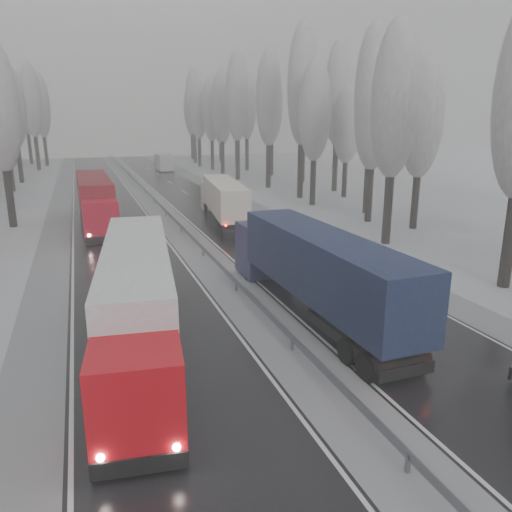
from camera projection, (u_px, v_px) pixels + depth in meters
carriageway_right at (263, 244)px, 39.14m from camera, size 7.50×200.00×0.03m
carriageway_left at (125, 256)px, 35.79m from camera, size 7.50×200.00×0.03m
median_slush at (197, 249)px, 37.46m from camera, size 3.00×200.00×0.04m
shoulder_right at (319, 239)px, 40.73m from camera, size 2.40×200.00×0.04m
shoulder_left at (51, 262)px, 34.20m from camera, size 2.40×200.00×0.04m
median_guardrail at (197, 242)px, 37.30m from camera, size 0.12×200.00×0.76m
tree_18 at (395, 102)px, 36.57m from camera, size 3.60×3.60×16.58m
tree_19 at (422, 120)px, 42.31m from camera, size 3.60×3.60×14.57m
tree_20 at (374, 111)px, 45.20m from camera, size 3.60×3.60×15.71m
tree_21 at (373, 92)px, 49.06m from camera, size 3.60×3.60×18.62m
tree_22 at (315, 112)px, 54.39m from camera, size 3.60×3.60×15.86m
tree_23 at (347, 125)px, 60.43m from camera, size 3.60×3.60×13.55m
tree_24 at (302, 86)px, 58.81m from camera, size 3.60×3.60×20.49m
tree_25 at (338, 95)px, 64.84m from camera, size 3.60×3.60×19.44m
tree_26 at (269, 99)px, 68.32m from camera, size 3.60×3.60×18.78m
tree_27 at (304, 106)px, 74.44m from camera, size 3.60×3.60×17.62m
tree_28 at (237, 98)px, 77.50m from camera, size 3.60×3.60×19.62m
tree_29 at (272, 105)px, 83.75m from camera, size 3.60×3.60×18.11m
tree_30 at (222, 107)px, 86.74m from camera, size 3.60×3.60×17.86m
tree_31 at (247, 105)px, 92.14m from camera, size 3.60×3.60×18.58m
tree_32 at (211, 110)px, 93.68m from camera, size 3.60×3.60×17.33m
tree_33 at (222, 120)px, 98.83m from camera, size 3.60×3.60×14.33m
tree_34 at (198, 109)px, 99.80m from camera, size 3.60×3.60×17.63m
tree_35 at (236, 108)px, 106.28m from camera, size 3.60×3.60×18.25m
tree_36 at (194, 102)px, 108.73m from camera, size 3.60×3.60×20.23m
tree_37 at (220, 114)px, 115.26m from camera, size 3.60×3.60×16.37m
tree_38 at (191, 110)px, 119.26m from camera, size 3.60×3.60×17.97m
tree_39 at (199, 115)px, 124.11m from camera, size 3.60×3.60×16.19m
tree_68 at (2, 109)px, 64.88m from camera, size 3.60×3.60×16.65m
tree_70 at (13, 108)px, 74.06m from camera, size 3.60×3.60×17.09m
tree_72 at (3, 117)px, 82.06m from camera, size 3.60×3.60×15.11m
tree_74 at (31, 101)px, 92.34m from camera, size 3.60×3.60×19.68m
tree_76 at (41, 106)px, 101.40m from camera, size 3.60×3.60×18.55m
tree_77 at (15, 120)px, 103.96m from camera, size 3.60×3.60×14.32m
tree_78 at (25, 104)px, 106.10m from camera, size 3.60×3.60×19.55m
tree_79 at (13, 112)px, 109.27m from camera, size 3.60×3.60×17.07m
truck_blue_box at (312, 265)px, 24.57m from camera, size 3.07×16.90×4.32m
truck_cream_box at (223, 198)px, 46.83m from camera, size 4.33×15.67×3.98m
box_truck_distant at (164, 162)px, 94.65m from camera, size 2.66×8.40×3.13m
truck_red_white at (137, 295)px, 20.48m from camera, size 4.57×16.87×4.29m
truck_red_red at (95, 198)px, 45.26m from camera, size 2.98×17.10×4.37m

